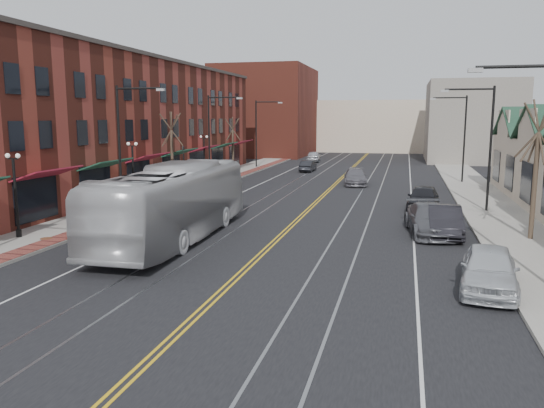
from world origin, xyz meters
The scene contains 29 objects.
ground centered at (0.00, 0.00, 0.00)m, with size 160.00×160.00×0.00m, color black.
sidewalk_left centered at (-12.00, 20.00, 0.07)m, with size 4.00×120.00×0.15m, color gray.
sidewalk_right centered at (12.00, 20.00, 0.07)m, with size 4.00×120.00×0.15m, color gray.
building_left centered at (-19.00, 27.00, 5.50)m, with size 10.00×50.00×11.00m, color maroon.
backdrop_left centered at (-16.00, 70.00, 7.00)m, with size 14.00×18.00×14.00m, color maroon.
backdrop_mid centered at (0.00, 85.00, 4.50)m, with size 22.00×14.00×9.00m, color #C2AD95.
backdrop_right centered at (15.00, 65.00, 5.50)m, with size 12.00×16.00×11.00m, color slate.
streetlight_l_1 centered at (-11.05, 16.00, 5.03)m, with size 3.33×0.25×8.00m.
streetlight_l_2 centered at (-11.05, 32.00, 5.03)m, with size 3.33×0.25×8.00m.
streetlight_l_3 centered at (-11.05, 48.00, 5.03)m, with size 3.33×0.25×8.00m.
streetlight_r_1 centered at (11.05, 22.00, 5.03)m, with size 3.33×0.25×8.00m.
streetlight_r_2 centered at (11.05, 38.00, 5.03)m, with size 3.33×0.25×8.00m.
lamppost_l_1 centered at (-12.80, 8.00, 2.20)m, with size 0.84×0.28×4.27m.
lamppost_l_2 centered at (-12.80, 20.00, 2.20)m, with size 0.84×0.28×4.27m.
lamppost_l_3 centered at (-12.80, 34.00, 2.20)m, with size 0.84×0.28×4.27m.
tree_left_near centered at (-12.50, 26.00, 3.51)m, with size 1.78×1.37×6.48m.
tree_left_far centered at (-12.50, 42.00, 3.28)m, with size 1.66×1.28×6.02m.
tree_right_mid centered at (12.50, 14.00, 3.75)m, with size 1.90×1.46×6.93m.
manhole_far centered at (-11.20, 8.00, 0.16)m, with size 0.60×0.60×0.02m, color #592D19.
traffic_signal centered at (-10.60, 24.00, 2.35)m, with size 0.18×0.15×3.80m.
transit_bus centered at (-5.00, 9.87, 1.91)m, with size 3.21×13.73×3.82m, color silver.
parked_suv centered at (-7.50, 12.41, 0.74)m, with size 2.45×5.32×1.48m, color #A5A7AD.
parked_car_a centered at (9.30, 5.26, 0.81)m, with size 1.92×4.78×1.63m, color silver.
parked_car_b centered at (8.34, 14.22, 0.80)m, with size 1.68×4.83×1.59m, color black.
parked_car_c centered at (7.62, 14.43, 0.80)m, with size 2.25×5.53×1.60m, color #56575D.
parked_car_d centered at (7.50, 22.13, 0.83)m, with size 1.96×4.88×1.66m, color black.
distant_car_left centered at (-4.53, 45.09, 0.64)m, with size 1.35×3.87×1.27m, color black.
distant_car_right centered at (1.82, 34.48, 0.73)m, with size 2.05×5.04×1.46m, color slate.
distant_car_far centered at (-6.13, 58.31, 0.76)m, with size 1.80×4.48×1.53m, color #B3B5BB.
Camera 1 is at (6.21, -14.49, 6.23)m, focal length 35.00 mm.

